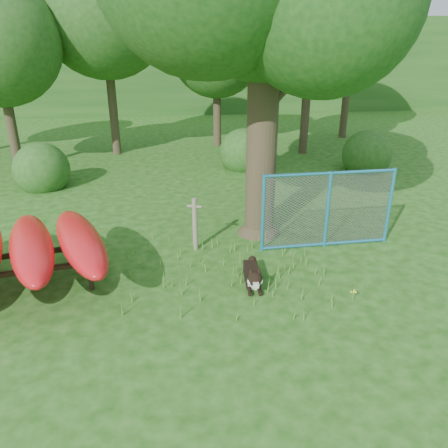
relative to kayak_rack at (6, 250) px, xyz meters
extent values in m
plane|color=#18480E|center=(4.01, -0.76, -0.89)|extent=(80.00, 80.00, 0.00)
cylinder|color=#342B1C|center=(5.34, 2.13, 1.96)|extent=(0.88, 0.88, 5.70)
cone|color=#342B1C|center=(5.34, 2.13, -0.61)|extent=(1.31, 1.31, 0.57)
cylinder|color=#342B1C|center=(6.01, 2.29, 2.76)|extent=(1.46, 1.05, 1.21)
cylinder|color=#342B1C|center=(4.73, 2.23, 3.21)|extent=(1.34, 0.56, 1.17)
cylinder|color=#6C6351|center=(3.67, 1.39, -0.26)|extent=(0.15, 0.15, 1.26)
cylinder|color=#6C6351|center=(3.67, 1.39, 0.17)|extent=(0.34, 0.18, 0.07)
cylinder|color=black|center=(1.50, -0.15, -0.61)|extent=(0.10, 0.10, 0.56)
cylinder|color=black|center=(1.37, 0.63, -0.61)|extent=(0.10, 0.10, 0.56)
cube|color=black|center=(0.06, -0.39, -0.31)|extent=(3.33, 0.64, 0.09)
cube|color=black|center=(-0.06, 0.39, -0.31)|extent=(3.33, 0.64, 0.09)
ellipsoid|color=red|center=(0.44, 0.07, 0.00)|extent=(1.76, 3.44, 0.54)
ellipsoid|color=red|center=(1.33, 0.22, 0.00)|extent=(1.86, 3.43, 0.54)
cube|color=black|center=(4.69, -0.21, -0.76)|extent=(0.35, 0.79, 0.26)
cube|color=silver|center=(4.67, -0.53, -0.77)|extent=(0.25, 0.17, 0.24)
sphere|color=black|center=(4.65, -0.73, -0.56)|extent=(0.28, 0.28, 0.28)
cube|color=silver|center=(4.64, -0.86, -0.61)|extent=(0.12, 0.16, 0.10)
sphere|color=silver|center=(4.56, -0.74, -0.61)|extent=(0.13, 0.13, 0.13)
sphere|color=silver|center=(4.74, -0.76, -0.61)|extent=(0.13, 0.13, 0.13)
cone|color=black|center=(4.58, -0.68, -0.41)|extent=(0.13, 0.14, 0.14)
cone|color=black|center=(4.73, -0.69, -0.41)|extent=(0.11, 0.13, 0.14)
cylinder|color=black|center=(4.55, -0.69, -0.84)|extent=(0.10, 0.33, 0.08)
cylinder|color=black|center=(4.75, -0.71, -0.84)|extent=(0.10, 0.33, 0.08)
sphere|color=black|center=(4.78, 0.20, -0.65)|extent=(0.17, 0.17, 0.17)
torus|color=#1645A8|center=(4.66, -0.64, -0.63)|extent=(0.28, 0.10, 0.27)
cylinder|color=#298CC3|center=(5.19, 1.09, 0.03)|extent=(0.08, 0.08, 1.84)
cylinder|color=#298CC3|center=(6.72, 1.13, 0.03)|extent=(0.08, 0.08, 1.84)
cylinder|color=#298CC3|center=(8.26, 1.17, 0.03)|extent=(0.08, 0.08, 1.84)
cylinder|color=#298CC3|center=(6.72, 1.13, 0.91)|extent=(3.07, 0.15, 0.07)
cylinder|color=#298CC3|center=(6.72, 1.13, -0.84)|extent=(3.07, 0.15, 0.07)
plane|color=gray|center=(6.72, 1.13, 0.03)|extent=(3.07, 0.08, 3.07)
cylinder|color=#50852B|center=(6.42, -1.25, -0.79)|extent=(0.02, 0.02, 0.21)
sphere|color=yellow|center=(6.42, -1.25, -0.68)|extent=(0.04, 0.04, 0.04)
sphere|color=yellow|center=(6.45, -1.22, -0.67)|extent=(0.04, 0.04, 0.04)
sphere|color=yellow|center=(6.38, -1.24, -0.69)|extent=(0.04, 0.04, 0.04)
sphere|color=yellow|center=(6.45, -1.27, -0.68)|extent=(0.04, 0.04, 0.04)
sphere|color=yellow|center=(6.41, -1.28, -0.67)|extent=(0.04, 0.04, 0.04)
cylinder|color=#342B1C|center=(-2.49, 9.24, 1.21)|extent=(0.36, 0.36, 4.20)
cylinder|color=#342B1C|center=(1.01, 11.24, 1.73)|extent=(0.36, 0.36, 5.25)
sphere|color=#1F4D19|center=(1.01, 11.24, 4.73)|extent=(5.20, 5.20, 5.20)
cylinder|color=#342B1C|center=(5.51, 12.24, 1.03)|extent=(0.36, 0.36, 3.85)
sphere|color=#1F4D19|center=(5.51, 12.24, 3.23)|extent=(4.00, 4.00, 4.00)
cylinder|color=#342B1C|center=(9.01, 10.24, 1.49)|extent=(0.36, 0.36, 4.76)
sphere|color=#1F4D19|center=(9.01, 10.24, 4.21)|extent=(4.80, 4.80, 4.80)
cylinder|color=#342B1C|center=(12.01, 13.24, 1.56)|extent=(0.36, 0.36, 4.90)
sphere|color=#1F4D19|center=(12.01, 13.24, 4.36)|extent=(4.60, 4.60, 4.60)
sphere|color=#1F4D19|center=(-0.99, 6.74, -0.89)|extent=(1.80, 1.80, 1.80)
sphere|color=#1F4D19|center=(10.51, 7.24, -0.89)|extent=(1.80, 1.80, 1.80)
sphere|color=#1F4D19|center=(6.01, 8.24, -0.89)|extent=(1.80, 1.80, 1.80)
cube|color=#1F4D19|center=(4.01, 27.24, 2.11)|extent=(80.00, 12.00, 6.00)
camera|label=1|loc=(3.07, -7.86, 3.65)|focal=35.00mm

